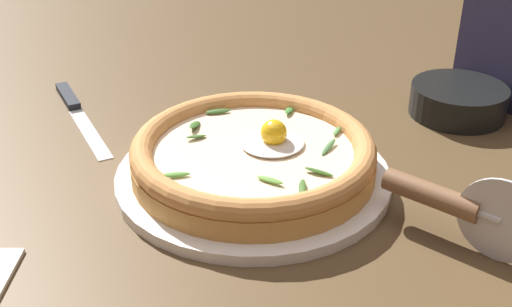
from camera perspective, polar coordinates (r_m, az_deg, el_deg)
The scene contains 6 objects.
ground_plane at distance 0.72m, azimuth -1.49°, elevation -2.66°, with size 2.40×2.40×0.03m, color brown.
pizza_plate at distance 0.70m, azimuth 0.00°, elevation -1.86°, with size 0.30×0.30×0.01m, color white.
pizza at distance 0.68m, azimuth 0.02°, elevation 0.05°, with size 0.26×0.26×0.06m.
side_bowl at distance 0.88m, azimuth 17.55°, elevation 4.53°, with size 0.12×0.12×0.04m, color black.
pizza_cutter at distance 0.61m, azimuth 17.10°, elevation -4.22°, with size 0.04×0.15×0.08m.
table_knife at distance 0.89m, azimuth -15.84°, elevation 3.94°, with size 0.07×0.23×0.01m.
Camera 1 is at (0.39, 0.47, 0.37)m, focal length 44.92 mm.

